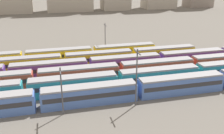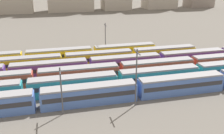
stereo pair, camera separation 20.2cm
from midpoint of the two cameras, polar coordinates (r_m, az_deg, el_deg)
The scene contains 9 objects.
train_track_0 at distance 58.52m, azimuth 23.56°, elevation -2.71°, with size 112.50×3.06×3.75m.
train_track_1 at distance 53.56m, azimuth 1.44°, elevation -3.00°, with size 74.70×3.06×3.75m.
train_track_2 at distance 58.65m, azimuth 1.80°, elevation -0.88°, with size 74.70×3.06×3.75m.
train_track_3 at distance 67.40m, azimuth 10.85°, elevation 1.60°, with size 112.50×3.06×3.75m.
train_track_4 at distance 66.53m, azimuth -10.88°, elevation 1.35°, with size 74.70×3.06×3.75m.
train_track_5 at distance 71.45m, azimuth -11.73°, elevation 2.61°, with size 55.80×3.06×3.75m.
catenary_pole_0 at distance 43.42m, azimuth -11.30°, elevation -4.87°, with size 0.24×3.20×8.74m.
catenary_pole_1 at distance 74.90m, azimuth -1.44°, elevation 6.65°, with size 0.24×3.20×9.79m.
catenary_pole_2 at distance 45.18m, azimuth 5.65°, elevation -1.94°, with size 0.24×3.20×10.99m.
Camera 2 is at (13.10, -42.24, 23.05)m, focal length 40.33 mm.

